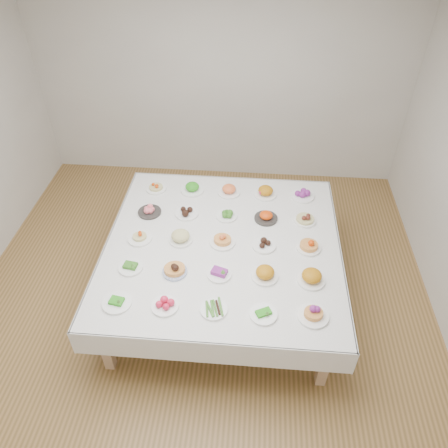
# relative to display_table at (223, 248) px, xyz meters

# --- Properties ---
(room_envelope) EXTENTS (5.02, 5.02, 2.81)m
(room_envelope) POSITION_rel_display_table_xyz_m (-0.23, -0.10, 1.15)
(room_envelope) COLOR olive
(room_envelope) RESTS_ON ground
(display_table) EXTENTS (2.35, 2.35, 0.75)m
(display_table) POSITION_rel_display_table_xyz_m (0.00, 0.00, 0.00)
(display_table) COLOR white
(display_table) RESTS_ON ground
(dish_0) EXTENTS (0.25, 0.25, 0.09)m
(dish_0) POSITION_rel_display_table_xyz_m (-0.85, -0.83, 0.10)
(dish_0) COLOR white
(dish_0) RESTS_ON display_table
(dish_1) EXTENTS (0.23, 0.23, 0.10)m
(dish_1) POSITION_rel_display_table_xyz_m (-0.43, -0.83, 0.11)
(dish_1) COLOR white
(dish_1) RESTS_ON display_table
(dish_2) EXTENTS (0.24, 0.23, 0.06)m
(dish_2) POSITION_rel_display_table_xyz_m (-0.00, -0.84, 0.09)
(dish_2) COLOR white
(dish_2) RESTS_ON display_table
(dish_3) EXTENTS (0.23, 0.23, 0.09)m
(dish_3) POSITION_rel_display_table_xyz_m (0.42, -0.85, 0.10)
(dish_3) COLOR white
(dish_3) RESTS_ON display_table
(dish_4) EXTENTS (0.26, 0.26, 0.16)m
(dish_4) POSITION_rel_display_table_xyz_m (0.83, -0.83, 0.14)
(dish_4) COLOR white
(dish_4) RESTS_ON display_table
(dish_5) EXTENTS (0.23, 0.23, 0.09)m
(dish_5) POSITION_rel_display_table_xyz_m (-0.83, -0.41, 0.10)
(dish_5) COLOR white
(dish_5) RESTS_ON display_table
(dish_6) EXTENTS (0.23, 0.23, 0.15)m
(dish_6) POSITION_rel_display_table_xyz_m (-0.41, -0.43, 0.13)
(dish_6) COLOR #4C66B2
(dish_6) RESTS_ON display_table
(dish_7) EXTENTS (0.22, 0.22, 0.10)m
(dish_7) POSITION_rel_display_table_xyz_m (0.01, -0.43, 0.11)
(dish_7) COLOR white
(dish_7) RESTS_ON display_table
(dish_8) EXTENTS (0.25, 0.25, 0.15)m
(dish_8) POSITION_rel_display_table_xyz_m (0.42, -0.42, 0.14)
(dish_8) COLOR white
(dish_8) RESTS_ON display_table
(dish_9) EXTENTS (0.25, 0.25, 0.15)m
(dish_9) POSITION_rel_display_table_xyz_m (0.84, -0.43, 0.14)
(dish_9) COLOR white
(dish_9) RESTS_ON display_table
(dish_10) EXTENTS (0.24, 0.24, 0.12)m
(dish_10) POSITION_rel_display_table_xyz_m (-0.84, -0.01, 0.12)
(dish_10) COLOR white
(dish_10) RESTS_ON display_table
(dish_11) EXTENTS (0.23, 0.23, 0.14)m
(dish_11) POSITION_rel_display_table_xyz_m (-0.42, 0.01, 0.13)
(dish_11) COLOR white
(dish_11) RESTS_ON display_table
(dish_12) EXTENTS (0.26, 0.25, 0.15)m
(dish_12) POSITION_rel_display_table_xyz_m (-0.00, 0.01, 0.14)
(dish_12) COLOR white
(dish_12) RESTS_ON display_table
(dish_13) EXTENTS (0.23, 0.23, 0.10)m
(dish_13) POSITION_rel_display_table_xyz_m (0.41, -0.01, 0.11)
(dish_13) COLOR white
(dish_13) RESTS_ON display_table
(dish_14) EXTENTS (0.24, 0.24, 0.14)m
(dish_14) POSITION_rel_display_table_xyz_m (0.85, -0.00, 0.13)
(dish_14) COLOR white
(dish_14) RESTS_ON display_table
(dish_15) EXTENTS (0.25, 0.25, 0.10)m
(dish_15) POSITION_rel_display_table_xyz_m (-0.83, 0.42, 0.11)
(dish_15) COLOR #2D2A28
(dish_15) RESTS_ON display_table
(dish_16) EXTENTS (0.25, 0.25, 0.11)m
(dish_16) POSITION_rel_display_table_xyz_m (-0.43, 0.43, 0.12)
(dish_16) COLOR white
(dish_16) RESTS_ON display_table
(dish_17) EXTENTS (0.22, 0.22, 0.10)m
(dish_17) POSITION_rel_display_table_xyz_m (0.01, 0.42, 0.11)
(dish_17) COLOR white
(dish_17) RESTS_ON display_table
(dish_18) EXTENTS (0.24, 0.24, 0.12)m
(dish_18) POSITION_rel_display_table_xyz_m (0.42, 0.42, 0.12)
(dish_18) COLOR #2D2A28
(dish_18) RESTS_ON display_table
(dish_19) EXTENTS (0.23, 0.23, 0.13)m
(dish_19) POSITION_rel_display_table_xyz_m (0.83, 0.41, 0.13)
(dish_19) COLOR white
(dish_19) RESTS_ON display_table
(dish_20) EXTENTS (0.23, 0.23, 0.11)m
(dish_20) POSITION_rel_display_table_xyz_m (-0.85, 0.84, 0.11)
(dish_20) COLOR white
(dish_20) RESTS_ON display_table
(dish_21) EXTENTS (0.26, 0.26, 0.14)m
(dish_21) POSITION_rel_display_table_xyz_m (-0.42, 0.85, 0.13)
(dish_21) COLOR white
(dish_21) RESTS_ON display_table
(dish_22) EXTENTS (0.25, 0.25, 0.13)m
(dish_22) POSITION_rel_display_table_xyz_m (-0.00, 0.84, 0.12)
(dish_22) COLOR white
(dish_22) RESTS_ON display_table
(dish_23) EXTENTS (0.26, 0.26, 0.16)m
(dish_23) POSITION_rel_display_table_xyz_m (0.41, 0.84, 0.14)
(dish_23) COLOR white
(dish_23) RESTS_ON display_table
(dish_24) EXTENTS (0.26, 0.26, 0.12)m
(dish_24) POSITION_rel_display_table_xyz_m (0.83, 0.84, 0.12)
(dish_24) COLOR white
(dish_24) RESTS_ON display_table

